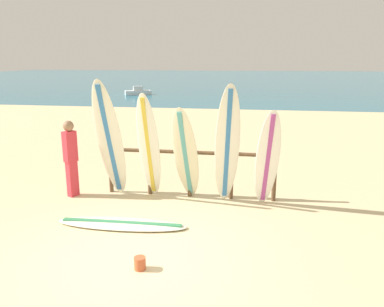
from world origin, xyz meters
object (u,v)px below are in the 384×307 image
surfboard_leaning_far_left (110,140)px  surfboard_leaning_center (227,145)px  surfboard_leaning_left (149,146)px  surfboard_leaning_center_right (267,159)px  surfboard_rack (190,165)px  surfboard_lying_on_sand (122,224)px  surfboard_leaning_center_left (186,155)px  beachgoer_standing (71,155)px  small_boat_offshore (138,92)px  sand_bucket (140,263)px

surfboard_leaning_far_left → surfboard_leaning_center: (2.41, 0.06, -0.03)m
surfboard_leaning_left → surfboard_leaning_center_right: surfboard_leaning_left is taller
surfboard_rack → surfboard_lying_on_sand: (-0.96, -1.71, -0.67)m
surfboard_leaning_far_left → surfboard_lying_on_sand: (0.64, -1.27, -1.24)m
surfboard_leaning_left → surfboard_leaning_center_left: 0.82m
surfboard_rack → surfboard_leaning_center_left: surfboard_leaning_center_left is taller
surfboard_leaning_center_right → surfboard_lying_on_sand: 3.02m
surfboard_leaning_left → surfboard_lying_on_sand: bearing=-95.2°
surfboard_leaning_far_left → surfboard_leaning_left: (0.77, 0.18, -0.14)m
surfboard_leaning_far_left → surfboard_leaning_center: surfboard_leaning_far_left is taller
surfboard_leaning_center_right → beachgoer_standing: size_ratio=1.22×
surfboard_leaning_center → surfboard_leaning_far_left: bearing=-178.6°
surfboard_leaning_far_left → surfboard_leaning_center_right: (3.21, -0.01, -0.26)m
surfboard_leaning_center → small_boat_offshore: 25.65m
surfboard_leaning_center_left → surfboard_lying_on_sand: size_ratio=0.86×
surfboard_leaning_center → surfboard_leaning_center_right: bearing=-5.1°
surfboard_leaning_left → surfboard_leaning_far_left: bearing=-166.6°
surfboard_rack → small_boat_offshore: (-8.38, 23.55, -0.45)m
surfboard_rack → surfboard_leaning_center_right: bearing=-15.6°
beachgoer_standing → sand_bucket: beachgoer_standing is taller
surfboard_leaning_center → sand_bucket: (-1.02, -2.69, -1.15)m
beachgoer_standing → surfboard_lying_on_sand: bearing=-40.3°
sand_bucket → surfboard_leaning_left: bearing=102.5°
surfboard_leaning_center → beachgoer_standing: surfboard_leaning_center is taller
small_boat_offshore → surfboard_leaning_center_right: bearing=-67.4°
surfboard_rack → surfboard_leaning_center: bearing=-24.8°
beachgoer_standing → sand_bucket: size_ratio=8.96×
surfboard_leaning_center_right → small_boat_offshore: (-9.98, 24.00, -0.76)m
surfboard_rack → surfboard_leaning_center: surfboard_leaning_center is taller
surfboard_leaning_far_left → sand_bucket: size_ratio=13.83×
surfboard_leaning_center_left → surfboard_lying_on_sand: surfboard_leaning_center_left is taller
surfboard_leaning_center → beachgoer_standing: bearing=-179.9°
surfboard_leaning_center_right → beachgoer_standing: 4.13m
surfboard_leaning_far_left → surfboard_leaning_left: 0.81m
surfboard_rack → surfboard_lying_on_sand: surfboard_rack is taller
surfboard_leaning_left → beachgoer_standing: surfboard_leaning_left is taller
surfboard_leaning_center_left → surfboard_leaning_center_right: bearing=-3.1°
surfboard_lying_on_sand → surfboard_leaning_center_right: bearing=26.1°
surfboard_leaning_center_left → surfboard_leaning_far_left: bearing=-177.2°
surfboard_leaning_center → sand_bucket: 3.10m
beachgoer_standing → small_boat_offshore: beachgoer_standing is taller
surfboard_leaning_left → sand_bucket: surfboard_leaning_left is taller
surfboard_lying_on_sand → sand_bucket: size_ratio=12.89×
surfboard_leaning_center_left → surfboard_leaning_center: surfboard_leaning_center is taller
surfboard_leaning_center_left → sand_bucket: 2.87m
surfboard_lying_on_sand → small_boat_offshore: size_ratio=1.03×
surfboard_rack → surfboard_leaning_center: size_ratio=1.48×
surfboard_leaning_center_right → sand_bucket: bearing=-124.6°
surfboard_leaning_left → beachgoer_standing: 1.71m
beachgoer_standing → sand_bucket: bearing=-49.2°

